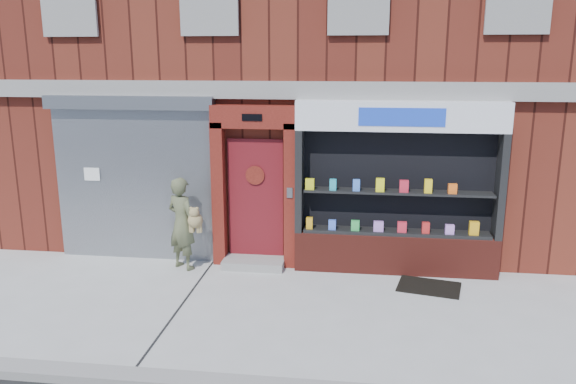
# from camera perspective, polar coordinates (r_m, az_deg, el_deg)

# --- Properties ---
(ground) EXTENTS (80.00, 80.00, 0.00)m
(ground) POSITION_cam_1_polar(r_m,az_deg,el_deg) (8.61, -0.61, -11.88)
(ground) COLOR #9E9E99
(ground) RESTS_ON ground
(building) EXTENTS (12.00, 8.16, 8.00)m
(building) POSITION_cam_1_polar(r_m,az_deg,el_deg) (13.75, 2.91, 14.75)
(building) COLOR #521B12
(building) RESTS_ON ground
(shutter_bay) EXTENTS (3.10, 0.30, 3.04)m
(shutter_bay) POSITION_cam_1_polar(r_m,az_deg,el_deg) (10.65, -15.37, 2.33)
(shutter_bay) COLOR gray
(shutter_bay) RESTS_ON ground
(red_door_bay) EXTENTS (1.52, 0.58, 2.90)m
(red_door_bay) POSITION_cam_1_polar(r_m,az_deg,el_deg) (9.99, -3.42, 0.55)
(red_door_bay) COLOR #4F130D
(red_door_bay) RESTS_ON ground
(pharmacy_bay) EXTENTS (3.50, 0.41, 3.00)m
(pharmacy_bay) POSITION_cam_1_polar(r_m,az_deg,el_deg) (9.82, 11.01, -0.42)
(pharmacy_bay) COLOR maroon
(pharmacy_bay) RESTS_ON ground
(woman) EXTENTS (0.77, 0.64, 1.67)m
(woman) POSITION_cam_1_polar(r_m,az_deg,el_deg) (10.11, -10.64, -3.12)
(woman) COLOR #525739
(woman) RESTS_ON ground
(doormat) EXTENTS (1.12, 0.89, 0.02)m
(doormat) POSITION_cam_1_polar(r_m,az_deg,el_deg) (9.66, 14.13, -9.32)
(doormat) COLOR black
(doormat) RESTS_ON ground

